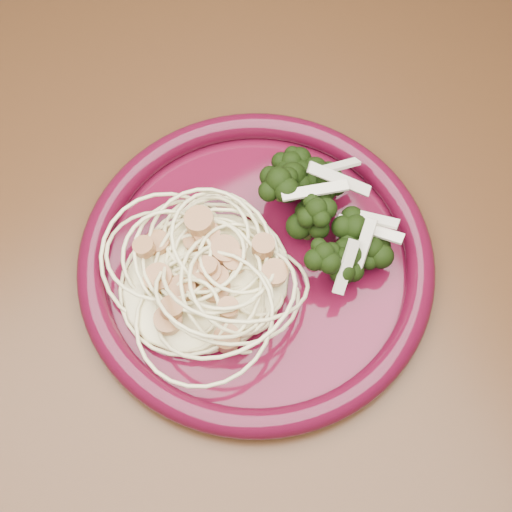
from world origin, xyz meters
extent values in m
plane|color=brown|center=(0.00, 0.00, 0.00)|extent=(3.50, 3.50, 0.00)
cube|color=#472814|center=(0.00, 0.00, 0.73)|extent=(1.20, 0.80, 0.04)
cylinder|color=#472814|center=(0.55, 0.35, 0.35)|extent=(0.06, 0.06, 0.71)
cylinder|color=#47091C|center=(0.08, 0.00, 0.75)|extent=(0.31, 0.31, 0.01)
torus|color=#47071A|center=(0.08, 0.00, 0.76)|extent=(0.32, 0.32, 0.02)
ellipsoid|color=beige|center=(0.03, 0.00, 0.77)|extent=(0.15, 0.13, 0.03)
ellipsoid|color=black|center=(0.13, -0.01, 0.78)|extent=(0.09, 0.14, 0.05)
camera|label=1|loc=(-0.05, -0.23, 1.29)|focal=50.00mm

